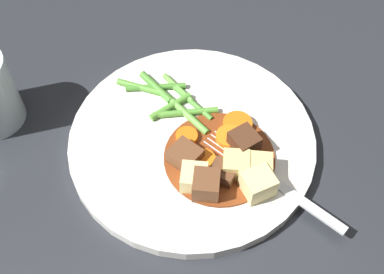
% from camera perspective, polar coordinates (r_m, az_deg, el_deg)
% --- Properties ---
extents(ground_plane, '(3.00, 3.00, 0.00)m').
position_cam_1_polar(ground_plane, '(0.57, 0.00, -0.82)').
color(ground_plane, '#26282D').
extents(dinner_plate, '(0.28, 0.28, 0.01)m').
position_cam_1_polar(dinner_plate, '(0.56, 0.00, -0.41)').
color(dinner_plate, white).
rests_on(dinner_plate, ground_plane).
extents(stew_sauce, '(0.12, 0.12, 0.00)m').
position_cam_1_polar(stew_sauce, '(0.54, 3.17, -2.36)').
color(stew_sauce, brown).
rests_on(stew_sauce, dinner_plate).
extents(carrot_slice_0, '(0.03, 0.03, 0.01)m').
position_cam_1_polar(carrot_slice_0, '(0.55, -0.36, -0.36)').
color(carrot_slice_0, orange).
rests_on(carrot_slice_0, dinner_plate).
extents(carrot_slice_1, '(0.04, 0.04, 0.01)m').
position_cam_1_polar(carrot_slice_1, '(0.53, 1.09, -2.96)').
color(carrot_slice_1, orange).
rests_on(carrot_slice_1, dinner_plate).
extents(carrot_slice_2, '(0.05, 0.05, 0.01)m').
position_cam_1_polar(carrot_slice_2, '(0.54, 6.01, -2.56)').
color(carrot_slice_2, orange).
rests_on(carrot_slice_2, dinner_plate).
extents(carrot_slice_3, '(0.05, 0.05, 0.01)m').
position_cam_1_polar(carrot_slice_3, '(0.56, 5.24, 1.40)').
color(carrot_slice_3, orange).
rests_on(carrot_slice_3, dinner_plate).
extents(carrot_slice_4, '(0.03, 0.03, 0.01)m').
position_cam_1_polar(carrot_slice_4, '(0.55, 4.29, -0.08)').
color(carrot_slice_4, orange).
rests_on(carrot_slice_4, dinner_plate).
extents(potato_chunk_0, '(0.04, 0.05, 0.02)m').
position_cam_1_polar(potato_chunk_0, '(0.52, 7.25, -3.65)').
color(potato_chunk_0, '#E5CC7A').
rests_on(potato_chunk_0, dinner_plate).
extents(potato_chunk_1, '(0.04, 0.04, 0.02)m').
position_cam_1_polar(potato_chunk_1, '(0.51, 0.24, -4.75)').
color(potato_chunk_1, '#EAD68C').
rests_on(potato_chunk_1, dinner_plate).
extents(potato_chunk_2, '(0.03, 0.03, 0.03)m').
position_cam_1_polar(potato_chunk_2, '(0.51, 7.61, -5.42)').
color(potato_chunk_2, '#EAD68C').
rests_on(potato_chunk_2, dinner_plate).
extents(potato_chunk_3, '(0.04, 0.04, 0.02)m').
position_cam_1_polar(potato_chunk_3, '(0.52, 5.07, -3.26)').
color(potato_chunk_3, '#E5CC7A').
rests_on(potato_chunk_3, dinner_plate).
extents(meat_chunk_0, '(0.04, 0.04, 0.02)m').
position_cam_1_polar(meat_chunk_0, '(0.53, -0.82, -2.25)').
color(meat_chunk_0, brown).
rests_on(meat_chunk_0, dinner_plate).
extents(meat_chunk_1, '(0.03, 0.03, 0.03)m').
position_cam_1_polar(meat_chunk_1, '(0.54, 6.00, -0.69)').
color(meat_chunk_1, '#4C2B19').
rests_on(meat_chunk_1, dinner_plate).
extents(meat_chunk_2, '(0.04, 0.04, 0.03)m').
position_cam_1_polar(meat_chunk_2, '(0.51, 1.64, -5.55)').
color(meat_chunk_2, brown).
rests_on(meat_chunk_2, dinner_plate).
extents(meat_chunk_3, '(0.03, 0.03, 0.02)m').
position_cam_1_polar(meat_chunk_3, '(0.52, 3.48, -4.22)').
color(meat_chunk_3, '#56331E').
rests_on(meat_chunk_3, dinner_plate).
extents(green_bean_0, '(0.06, 0.02, 0.01)m').
position_cam_1_polar(green_bean_0, '(0.60, -4.11, 5.73)').
color(green_bean_0, '#4C8E33').
rests_on(green_bean_0, dinner_plate).
extents(green_bean_1, '(0.04, 0.07, 0.01)m').
position_cam_1_polar(green_bean_1, '(0.57, -0.72, 2.83)').
color(green_bean_1, '#599E38').
rests_on(green_bean_1, dinner_plate).
extents(green_bean_2, '(0.01, 0.06, 0.01)m').
position_cam_1_polar(green_bean_2, '(0.58, -2.46, 3.53)').
color(green_bean_2, '#599E38').
rests_on(green_bean_2, dinner_plate).
extents(green_bean_3, '(0.07, 0.02, 0.01)m').
position_cam_1_polar(green_bean_3, '(0.58, -0.12, 4.12)').
color(green_bean_3, '#4C8E33').
rests_on(green_bean_3, dinner_plate).
extents(green_bean_4, '(0.04, 0.07, 0.01)m').
position_cam_1_polar(green_bean_4, '(0.60, -4.11, 5.79)').
color(green_bean_4, '#4C8E33').
rests_on(green_bean_4, dinner_plate).
extents(green_bean_5, '(0.05, 0.04, 0.01)m').
position_cam_1_polar(green_bean_5, '(0.60, -5.93, 5.69)').
color(green_bean_5, '#599E38').
rests_on(green_bean_5, dinner_plate).
extents(green_bean_6, '(0.07, 0.02, 0.01)m').
position_cam_1_polar(green_bean_6, '(0.57, -0.63, 2.64)').
color(green_bean_6, '#66AD42').
rests_on(green_bean_6, dinner_plate).
extents(green_bean_7, '(0.05, 0.01, 0.01)m').
position_cam_1_polar(green_bean_7, '(0.60, -1.62, 5.64)').
color(green_bean_7, '#66AD42').
rests_on(green_bean_7, dinner_plate).
extents(fork, '(0.17, 0.07, 0.00)m').
position_cam_1_polar(fork, '(0.53, 8.77, -4.67)').
color(fork, silver).
rests_on(fork, dinner_plate).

